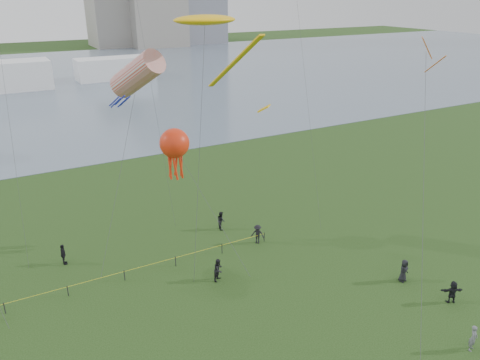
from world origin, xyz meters
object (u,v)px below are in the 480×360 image
kite_stingray (206,22)px  kite_octopus (174,144)px  kite_flyer (473,338)px  fence (35,298)px

kite_stingray → kite_octopus: (-1.85, 2.48, -9.20)m
kite_flyer → kite_octopus: (-10.37, 20.48, 7.79)m
kite_flyer → kite_stingray: bearing=92.1°
fence → kite_flyer: size_ratio=14.22×
kite_octopus → fence: bearing=177.2°
kite_flyer → kite_stingray: kite_stingray is taller
fence → kite_stingray: 22.09m
fence → kite_octopus: size_ratio=2.43×
fence → kite_flyer: bearing=-37.2°
fence → kite_stingray: (13.71, 1.10, 17.28)m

